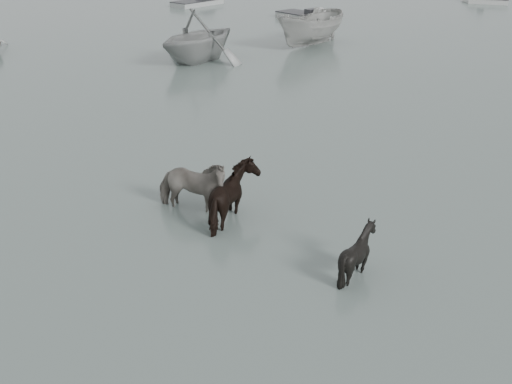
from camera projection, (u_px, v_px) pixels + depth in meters
ground at (314, 241)px, 13.99m from camera, size 140.00×140.00×0.00m
pony_pinto at (191, 181)px, 15.08m from camera, size 2.03×1.35×1.58m
pony_dark at (235, 189)px, 14.60m from camera, size 1.58×1.78×1.61m
pony_black at (358, 246)px, 12.51m from camera, size 1.33×1.24×1.23m
rowboat_trail at (199, 33)px, 29.80m from camera, size 6.25×6.42×2.58m
boat_small at (311, 27)px, 33.32m from camera, size 4.71×5.11×1.96m
skiff_mid at (306, 13)px, 41.38m from camera, size 4.92×5.28×0.75m
skiff_far at (197, 0)px, 47.24m from camera, size 4.81×5.26×0.75m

